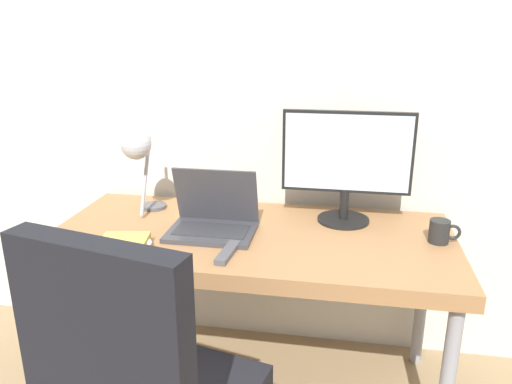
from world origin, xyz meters
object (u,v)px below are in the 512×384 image
monitor (347,161)px  desk_lamp (138,152)px  game_controller (132,242)px  book_stack (123,245)px  mug (440,231)px  laptop (213,220)px

monitor → desk_lamp: bearing=-171.9°
monitor → game_controller: monitor is taller
desk_lamp → monitor: bearing=8.1°
desk_lamp → game_controller: (0.07, -0.28, -0.27)m
monitor → game_controller: size_ratio=3.38×
desk_lamp → book_stack: 0.42m
monitor → mug: (0.35, -0.16, -0.21)m
laptop → monitor: 0.58m
laptop → mug: bearing=3.3°
laptop → mug: size_ratio=2.88×
laptop → desk_lamp: bearing=164.5°
desk_lamp → mug: (1.18, -0.04, -0.24)m
book_stack → desk_lamp: bearing=99.9°
book_stack → mug: mug is taller
laptop → monitor: bearing=22.7°
desk_lamp → game_controller: size_ratio=2.50×
monitor → mug: monitor is taller
book_stack → laptop: bearing=39.9°
mug → laptop: bearing=-176.7°
book_stack → mug: bearing=13.8°
laptop → game_controller: (-0.25, -0.19, -0.03)m
laptop → game_controller: 0.32m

